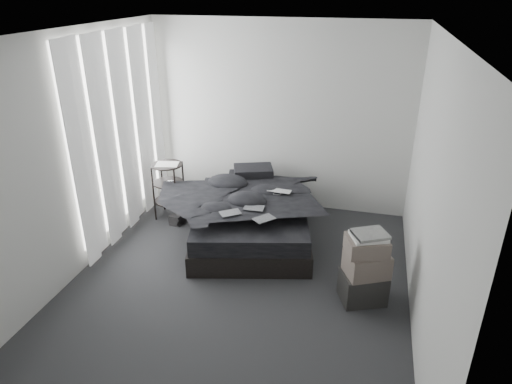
% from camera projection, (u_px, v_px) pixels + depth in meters
% --- Properties ---
extents(floor, '(3.60, 4.20, 0.01)m').
position_uv_depth(floor, '(238.00, 284.00, 4.98)').
color(floor, '#292A2C').
rests_on(floor, ground).
extents(ceiling, '(3.60, 4.20, 0.01)m').
position_uv_depth(ceiling, '(233.00, 33.00, 3.89)').
color(ceiling, white).
rests_on(ceiling, ground).
extents(wall_back, '(3.60, 0.01, 2.60)m').
position_uv_depth(wall_back, '(280.00, 118.00, 6.28)').
color(wall_back, silver).
rests_on(wall_back, ground).
extents(wall_front, '(3.60, 0.01, 2.60)m').
position_uv_depth(wall_front, '(129.00, 311.00, 2.59)').
color(wall_front, silver).
rests_on(wall_front, ground).
extents(wall_left, '(0.01, 4.20, 2.60)m').
position_uv_depth(wall_left, '(73.00, 158.00, 4.84)').
color(wall_left, silver).
rests_on(wall_left, ground).
extents(wall_right, '(0.01, 4.20, 2.60)m').
position_uv_depth(wall_right, '(430.00, 193.00, 4.03)').
color(wall_right, silver).
rests_on(wall_right, ground).
extents(window_left, '(0.02, 2.00, 2.30)m').
position_uv_depth(window_left, '(118.00, 129.00, 5.61)').
color(window_left, white).
rests_on(window_left, wall_left).
extents(curtain_left, '(0.06, 2.12, 2.48)m').
position_uv_depth(curtain_left, '(123.00, 135.00, 5.63)').
color(curtain_left, white).
rests_on(curtain_left, wall_left).
extents(bed, '(1.80, 2.13, 0.25)m').
position_uv_depth(bed, '(251.00, 228.00, 5.85)').
color(bed, black).
rests_on(bed, floor).
extents(mattress, '(1.74, 2.07, 0.20)m').
position_uv_depth(mattress, '(251.00, 213.00, 5.76)').
color(mattress, black).
rests_on(mattress, bed).
extents(duvet, '(1.70, 1.86, 0.22)m').
position_uv_depth(duvet, '(251.00, 199.00, 5.63)').
color(duvet, black).
rests_on(duvet, mattress).
extents(pillow_lower, '(0.63, 0.50, 0.13)m').
position_uv_depth(pillow_lower, '(249.00, 179.00, 6.34)').
color(pillow_lower, black).
rests_on(pillow_lower, mattress).
extents(pillow_upper, '(0.61, 0.51, 0.12)m').
position_uv_depth(pillow_upper, '(253.00, 171.00, 6.28)').
color(pillow_upper, black).
rests_on(pillow_upper, pillow_lower).
extents(laptop, '(0.31, 0.21, 0.02)m').
position_uv_depth(laptop, '(278.00, 188.00, 5.66)').
color(laptop, silver).
rests_on(laptop, duvet).
extents(comic_a, '(0.28, 0.26, 0.01)m').
position_uv_depth(comic_a, '(230.00, 208.00, 5.18)').
color(comic_a, black).
rests_on(comic_a, duvet).
extents(comic_b, '(0.24, 0.16, 0.01)m').
position_uv_depth(comic_b, '(254.00, 202.00, 5.30)').
color(comic_b, black).
rests_on(comic_b, duvet).
extents(comic_c, '(0.27, 0.28, 0.01)m').
position_uv_depth(comic_c, '(264.00, 212.00, 5.05)').
color(comic_c, black).
rests_on(comic_c, duvet).
extents(side_stand, '(0.44, 0.44, 0.77)m').
position_uv_depth(side_stand, '(169.00, 191.00, 6.29)').
color(side_stand, black).
rests_on(side_stand, floor).
extents(papers, '(0.34, 0.28, 0.02)m').
position_uv_depth(papers, '(167.00, 165.00, 6.11)').
color(papers, white).
rests_on(papers, side_stand).
extents(floor_books, '(0.18, 0.23, 0.15)m').
position_uv_depth(floor_books, '(178.00, 218.00, 6.21)').
color(floor_books, black).
rests_on(floor_books, floor).
extents(box_lower, '(0.53, 0.48, 0.32)m').
position_uv_depth(box_lower, '(363.00, 286.00, 4.67)').
color(box_lower, black).
rests_on(box_lower, floor).
extents(box_mid, '(0.51, 0.47, 0.25)m').
position_uv_depth(box_mid, '(367.00, 264.00, 4.55)').
color(box_mid, '#5E524A').
rests_on(box_mid, box_lower).
extents(box_upper, '(0.47, 0.42, 0.17)m').
position_uv_depth(box_upper, '(367.00, 245.00, 4.47)').
color(box_upper, '#5E524A').
rests_on(box_upper, box_mid).
extents(art_book_white, '(0.40, 0.37, 0.03)m').
position_uv_depth(art_book_white, '(369.00, 236.00, 4.43)').
color(art_book_white, silver).
rests_on(art_book_white, box_upper).
extents(art_book_snake, '(0.40, 0.38, 0.03)m').
position_uv_depth(art_book_snake, '(370.00, 234.00, 4.41)').
color(art_book_snake, silver).
rests_on(art_book_snake, art_book_white).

